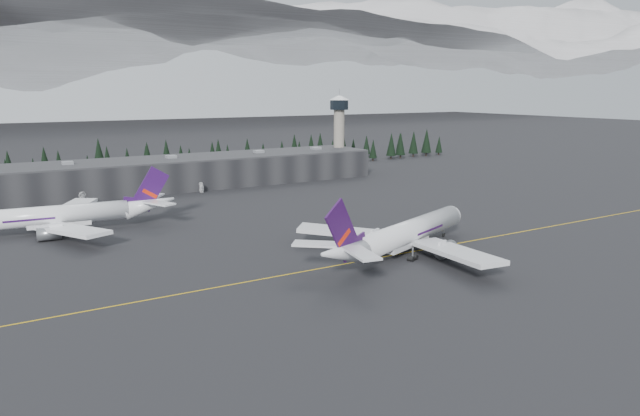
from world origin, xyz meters
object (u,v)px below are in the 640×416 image
jet_parked (68,215)px  gse_vehicle_a (83,204)px  terminal (195,171)px  control_tower (339,125)px  gse_vehicle_b (202,191)px  jet_main (400,236)px

jet_parked → gse_vehicle_a: size_ratio=11.73×
terminal → jet_parked: (-57.94, -59.48, -1.26)m
control_tower → jet_parked: 148.04m
jet_parked → control_tower: bearing=-149.5°
terminal → gse_vehicle_a: 53.63m
terminal → gse_vehicle_b: bearing=-100.8°
jet_main → control_tower: bearing=42.5°
gse_vehicle_b → jet_parked: bearing=-80.3°
control_tower → jet_parked: (-132.94, -62.48, -18.36)m
jet_parked → gse_vehicle_b: size_ratio=13.94×
jet_parked → gse_vehicle_a: 39.13m
control_tower → gse_vehicle_b: control_tower is taller
terminal → jet_parked: bearing=-134.2°
gse_vehicle_a → jet_parked: bearing=-124.4°
control_tower → terminal: bearing=-177.7°
jet_parked → gse_vehicle_b: bearing=-137.3°
control_tower → jet_parked: control_tower is taller
jet_parked → gse_vehicle_a: jet_parked is taller
control_tower → gse_vehicle_b: (-78.40, -20.86, -22.66)m
control_tower → gse_vehicle_a: 128.19m
gse_vehicle_a → gse_vehicle_b: 45.48m
gse_vehicle_a → gse_vehicle_b: size_ratio=1.19×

